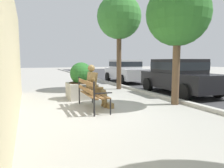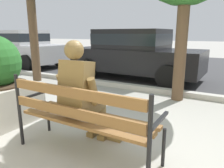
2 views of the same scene
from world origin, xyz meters
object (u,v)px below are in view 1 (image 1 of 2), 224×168
park_bench (91,92)px  street_tree_down_street (178,15)px  bronze_statue_seated (96,87)px  parked_car_silver (125,70)px  concrete_planter (81,82)px  street_tree_near_bench (119,17)px  parked_car_black (179,75)px

park_bench → street_tree_down_street: (0.45, 2.86, 2.45)m
bronze_statue_seated → parked_car_silver: 7.96m
concrete_planter → street_tree_near_bench: bearing=127.4°
concrete_planter → street_tree_near_bench: street_tree_near_bench is taller
street_tree_near_bench → parked_car_black: street_tree_near_bench is taller
bronze_statue_seated → parked_car_silver: (-6.69, 4.32, 0.17)m
street_tree_down_street → parked_car_silver: street_tree_down_street is taller
concrete_planter → park_bench: bearing=-5.5°
concrete_planter → parked_car_silver: 6.56m
parked_car_black → bronze_statue_seated: bearing=-74.1°
bronze_statue_seated → street_tree_down_street: bearing=78.2°
street_tree_near_bench → parked_car_silver: size_ratio=1.17×
parked_car_silver → street_tree_down_street: bearing=-13.0°
street_tree_near_bench → parked_car_black: (2.46, 1.86, -2.85)m
park_bench → parked_car_silver: bearing=146.3°
street_tree_near_bench → parked_car_silver: bearing=148.2°
street_tree_near_bench → street_tree_down_street: (4.25, 0.19, -0.70)m
concrete_planter → bronze_statue_seated: bearing=1.0°
parked_car_black → concrete_planter: bearing=-97.3°
street_tree_near_bench → parked_car_black: 4.20m
street_tree_down_street → parked_car_silver: 7.74m
park_bench → bronze_statue_seated: bearing=115.3°
park_bench → concrete_planter: (-1.89, 0.18, 0.10)m
parked_car_black → street_tree_down_street: bearing=-43.2°
street_tree_near_bench → street_tree_down_street: 4.31m
concrete_planter → street_tree_down_street: 4.26m
park_bench → street_tree_near_bench: (-3.79, 2.67, 3.15)m
street_tree_down_street → parked_car_silver: bearing=167.0°
parked_car_silver → bronze_statue_seated: bearing=-32.9°
bronze_statue_seated → parked_car_black: (-1.23, 4.32, 0.17)m
concrete_planter → parked_car_silver: (-4.90, 4.35, 0.20)m
parked_car_black → park_bench: bearing=-73.6°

